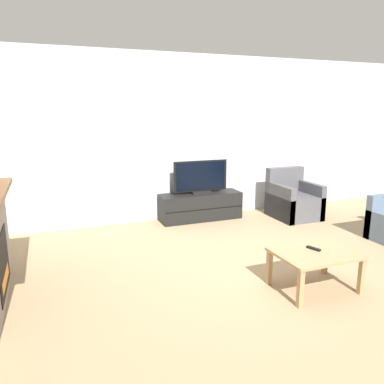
# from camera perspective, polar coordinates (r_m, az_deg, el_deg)

# --- Properties ---
(ground_plane) EXTENTS (24.00, 24.00, 0.00)m
(ground_plane) POSITION_cam_1_polar(r_m,az_deg,el_deg) (4.53, 10.45, -11.43)
(ground_plane) COLOR #9E8460
(wall_back) EXTENTS (12.00, 0.06, 2.70)m
(wall_back) POSITION_cam_1_polar(r_m,az_deg,el_deg) (6.31, -0.56, 8.23)
(wall_back) COLOR silver
(wall_back) RESTS_ON ground
(tv_stand) EXTENTS (1.38, 0.42, 0.45)m
(tv_stand) POSITION_cam_1_polar(r_m,az_deg,el_deg) (6.29, 1.29, -2.20)
(tv_stand) COLOR black
(tv_stand) RESTS_ON ground
(tv) EXTENTS (0.93, 0.18, 0.55)m
(tv) POSITION_cam_1_polar(r_m,az_deg,el_deg) (6.18, 1.32, 2.11)
(tv) COLOR black
(tv) RESTS_ON tv_stand
(armchair) EXTENTS (0.70, 0.76, 0.83)m
(armchair) POSITION_cam_1_polar(r_m,az_deg,el_deg) (6.64, 15.12, -1.39)
(armchair) COLOR #4C4C51
(armchair) RESTS_ON ground
(coffee_table) EXTENTS (0.82, 0.61, 0.40)m
(coffee_table) POSITION_cam_1_polar(r_m,az_deg,el_deg) (4.07, 18.25, -9.40)
(coffee_table) COLOR #A37F56
(coffee_table) RESTS_ON ground
(remote) EXTENTS (0.09, 0.15, 0.02)m
(remote) POSITION_cam_1_polar(r_m,az_deg,el_deg) (4.11, 18.02, -8.18)
(remote) COLOR black
(remote) RESTS_ON coffee_table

